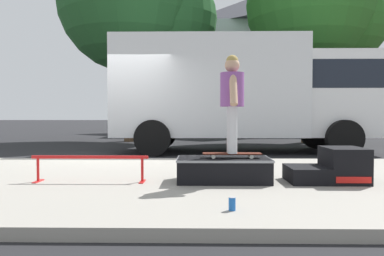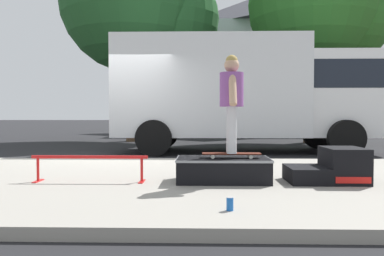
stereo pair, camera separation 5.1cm
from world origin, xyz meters
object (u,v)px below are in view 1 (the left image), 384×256
Objects in this scene: soda_can at (232,204)px; skater_kid at (232,96)px; skate_box at (224,169)px; kicker_ramp at (332,168)px; grind_rail at (90,162)px; skateboard at (232,154)px; street_tree_main at (318,9)px; street_tree_neighbour at (139,5)px; box_truck at (244,90)px.

skater_kid is at bearing 85.34° from soda_can.
skate_box is 1.25× the size of kicker_ramp.
grind_rail is 2.01× the size of skateboard.
skate_box is at bearing 168.24° from skateboard.
grind_rail is 1.91m from skateboard.
skater_kid reaches higher than skate_box.
skate_box is at bearing 1.64° from grind_rail.
skater_kid is 10.60m from street_tree_main.
street_tree_main is at bearing 69.67° from soda_can.
soda_can is (-0.13, -1.58, -0.31)m from skateboard.
street_tree_neighbour reaches higher than skateboard.
street_tree_main is at bearing 67.22° from skateboard.
street_tree_main is (3.97, 9.18, 4.56)m from skate_box.
street_tree_main is (5.77, 9.23, 4.46)m from grind_rail.
skater_kid reaches higher than grind_rail.
skateboard is 0.11× the size of box_truck.
skate_box is at bearing -113.41° from street_tree_main.
skater_kid is at bearing 0.86° from grind_rail.
kicker_ramp is at bearing 0.96° from skater_kid.
kicker_ramp is 0.64× the size of grind_rail.
grind_rail is (-3.24, -0.05, 0.08)m from kicker_ramp.
box_truck is (-0.56, 5.51, 1.39)m from kicker_ramp.
street_tree_neighbour reaches higher than box_truck.
skate_box is 0.95× the size of skater_kid.
street_tree_main is (3.86, 9.20, 3.57)m from skater_kid.
street_tree_neighbour reaches higher than skate_box.
box_truck is at bearing 82.70° from soda_can.
street_tree_main is (3.08, 3.67, 3.15)m from box_truck.
soda_can is 7.33m from box_truck.
box_truck reaches higher than skate_box.
skater_kid reaches higher than kicker_ramp.
skateboard is 0.60× the size of skater_kid.
street_tree_neighbour is (-2.74, 9.85, 4.74)m from skateboard.
street_tree_neighbour is (-3.52, 4.31, 3.54)m from box_truck.
skateboard is at bearing -11.76° from skate_box.
skate_box is at bearing -75.03° from street_tree_neighbour.
skate_box is 0.17× the size of street_tree_main.
skate_box is 1.80m from grind_rail.
grind_rail is 0.19× the size of street_tree_neighbour.
skateboard is (-1.34, -0.02, 0.19)m from kicker_ramp.
box_truck is (0.89, 5.51, 1.41)m from skate_box.
skate_box is 0.79× the size of grind_rail.
street_tree_main reaches higher than skate_box.
kicker_ramp is at bearing 0.90° from grind_rail.
box_truck is (0.78, 5.54, 0.42)m from skater_kid.
skate_box is 11.31m from street_tree_neighbour.
skateboard is at bearing 0.00° from skater_kid.
box_truck reaches higher than grind_rail.
skate_box is 10.99m from street_tree_main.
skate_box is 5.76m from box_truck.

